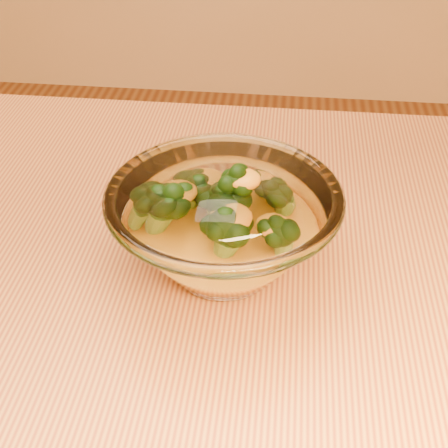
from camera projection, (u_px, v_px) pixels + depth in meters
name	position (u px, v px, depth m)	size (l,w,h in m)	color
table	(197.00, 396.00, 0.58)	(1.20, 0.80, 0.75)	#BC7C38
glass_bowl	(224.00, 228.00, 0.55)	(0.20, 0.20, 0.09)	white
cheese_sauce	(224.00, 245.00, 0.56)	(0.12, 0.12, 0.03)	#FFB015
broccoli_heap	(214.00, 209.00, 0.55)	(0.14, 0.11, 0.07)	black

